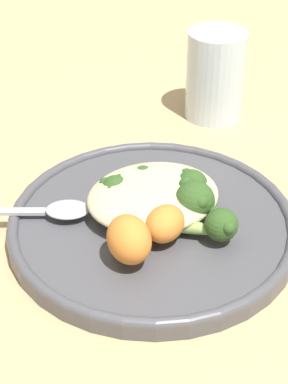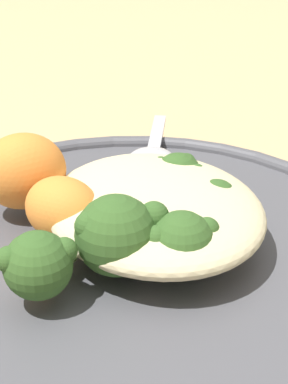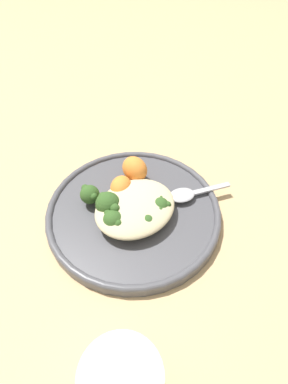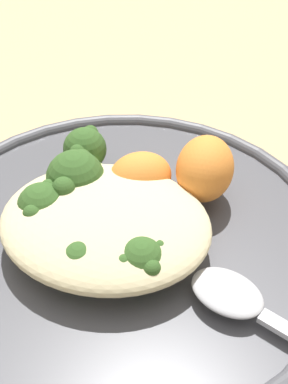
# 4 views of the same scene
# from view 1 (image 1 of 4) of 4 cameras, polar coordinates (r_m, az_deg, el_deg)

# --- Properties ---
(ground_plane) EXTENTS (4.00, 4.00, 0.00)m
(ground_plane) POSITION_cam_1_polar(r_m,az_deg,el_deg) (0.66, 2.88, -4.11)
(ground_plane) COLOR tan
(plate) EXTENTS (0.30, 0.30, 0.02)m
(plate) POSITION_cam_1_polar(r_m,az_deg,el_deg) (0.66, 0.75, -2.83)
(plate) COLOR #4C4C51
(plate) RESTS_ON ground_plane
(quinoa_mound) EXTENTS (0.14, 0.12, 0.03)m
(quinoa_mound) POSITION_cam_1_polar(r_m,az_deg,el_deg) (0.66, 0.82, -0.36)
(quinoa_mound) COLOR beige
(quinoa_mound) RESTS_ON plate
(broccoli_stalk_0) EXTENTS (0.10, 0.09, 0.03)m
(broccoli_stalk_0) POSITION_cam_1_polar(r_m,az_deg,el_deg) (0.63, 5.24, -2.85)
(broccoli_stalk_0) COLOR #8EB25B
(broccoli_stalk_0) RESTS_ON plate
(broccoli_stalk_1) EXTENTS (0.08, 0.05, 0.04)m
(broccoli_stalk_1) POSITION_cam_1_polar(r_m,az_deg,el_deg) (0.64, 3.98, -0.82)
(broccoli_stalk_1) COLOR #8EB25B
(broccoli_stalk_1) RESTS_ON plate
(broccoli_stalk_2) EXTENTS (0.08, 0.05, 0.03)m
(broccoli_stalk_2) POSITION_cam_1_polar(r_m,az_deg,el_deg) (0.67, 3.86, 0.19)
(broccoli_stalk_2) COLOR #8EB25B
(broccoli_stalk_2) RESTS_ON plate
(broccoli_stalk_3) EXTENTS (0.04, 0.08, 0.03)m
(broccoli_stalk_3) POSITION_cam_1_polar(r_m,az_deg,el_deg) (0.68, 0.06, 0.58)
(broccoli_stalk_3) COLOR #8EB25B
(broccoli_stalk_3) RESTS_ON plate
(broccoli_stalk_4) EXTENTS (0.05, 0.09, 0.03)m
(broccoli_stalk_4) POSITION_cam_1_polar(r_m,az_deg,el_deg) (0.66, -1.84, -0.42)
(broccoli_stalk_4) COLOR #8EB25B
(broccoli_stalk_4) RESTS_ON plate
(sweet_potato_chunk_0) EXTENTS (0.06, 0.06, 0.03)m
(sweet_potato_chunk_0) POSITION_cam_1_polar(r_m,az_deg,el_deg) (0.62, 1.87, -2.83)
(sweet_potato_chunk_0) COLOR orange
(sweet_potato_chunk_0) RESTS_ON plate
(sweet_potato_chunk_1) EXTENTS (0.04, 0.05, 0.05)m
(sweet_potato_chunk_1) POSITION_cam_1_polar(r_m,az_deg,el_deg) (0.59, -1.34, -4.23)
(sweet_potato_chunk_1) COLOR orange
(sweet_potato_chunk_1) RESTS_ON plate
(spoon) EXTENTS (0.11, 0.06, 0.01)m
(spoon) POSITION_cam_1_polar(r_m,az_deg,el_deg) (0.66, -7.57, -1.59)
(spoon) COLOR #B7B7BC
(spoon) RESTS_ON plate
(water_glass) EXTENTS (0.08, 0.08, 0.12)m
(water_glass) POSITION_cam_1_polar(r_m,az_deg,el_deg) (0.86, 6.36, 10.29)
(water_glass) COLOR silver
(water_glass) RESTS_ON ground_plane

